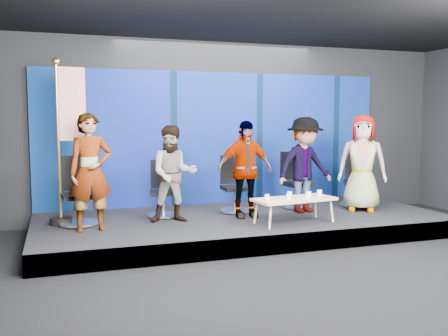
{
  "coord_description": "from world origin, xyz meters",
  "views": [
    {
      "loc": [
        -3.06,
        -5.52,
        1.99
      ],
      "look_at": [
        -0.39,
        2.4,
        1.16
      ],
      "focal_mm": 40.0,
      "sensor_mm": 36.0,
      "label": 1
    }
  ],
  "objects_px": {
    "chair_e": "(356,187)",
    "mug_e": "(319,193)",
    "chair_a": "(78,202)",
    "coffee_table": "(294,200)",
    "panelist_a": "(90,172)",
    "flag_stand": "(67,137)",
    "panelist_e": "(362,163)",
    "mug_a": "(267,197)",
    "chair_b": "(163,198)",
    "panelist_b": "(173,174)",
    "panelist_c": "(245,169)",
    "chair_c": "(235,194)",
    "mug_d": "(308,195)",
    "chair_d": "(296,189)",
    "mug_c": "(290,194)",
    "panelist_d": "(305,165)",
    "mug_b": "(289,197)"
  },
  "relations": [
    {
      "from": "coffee_table",
      "to": "panelist_b",
      "type": "bearing_deg",
      "value": 158.45
    },
    {
      "from": "panelist_b",
      "to": "chair_c",
      "type": "xyz_separation_m",
      "value": [
        1.24,
        0.51,
        -0.45
      ]
    },
    {
      "from": "chair_d",
      "to": "chair_c",
      "type": "bearing_deg",
      "value": 173.54
    },
    {
      "from": "chair_e",
      "to": "mug_a",
      "type": "height_order",
      "value": "chair_e"
    },
    {
      "from": "chair_a",
      "to": "chair_b",
      "type": "height_order",
      "value": "chair_a"
    },
    {
      "from": "panelist_a",
      "to": "panelist_b",
      "type": "bearing_deg",
      "value": 4.33
    },
    {
      "from": "panelist_c",
      "to": "mug_e",
      "type": "distance_m",
      "value": 1.32
    },
    {
      "from": "panelist_a",
      "to": "panelist_c",
      "type": "bearing_deg",
      "value": -0.2
    },
    {
      "from": "chair_c",
      "to": "mug_b",
      "type": "relative_size",
      "value": 10.9
    },
    {
      "from": "chair_c",
      "to": "chair_d",
      "type": "distance_m",
      "value": 1.26
    },
    {
      "from": "mug_e",
      "to": "chair_a",
      "type": "bearing_deg",
      "value": 166.95
    },
    {
      "from": "chair_a",
      "to": "mug_a",
      "type": "distance_m",
      "value": 3.01
    },
    {
      "from": "panelist_a",
      "to": "flag_stand",
      "type": "height_order",
      "value": "flag_stand"
    },
    {
      "from": "panelist_e",
      "to": "panelist_d",
      "type": "bearing_deg",
      "value": -157.59
    },
    {
      "from": "mug_a",
      "to": "flag_stand",
      "type": "relative_size",
      "value": 0.03
    },
    {
      "from": "panelist_c",
      "to": "coffee_table",
      "type": "relative_size",
      "value": 1.19
    },
    {
      "from": "chair_c",
      "to": "mug_b",
      "type": "xyz_separation_m",
      "value": [
        0.42,
        -1.35,
        0.12
      ]
    },
    {
      "from": "panelist_c",
      "to": "panelist_b",
      "type": "bearing_deg",
      "value": -178.45
    },
    {
      "from": "chair_b",
      "to": "chair_e",
      "type": "bearing_deg",
      "value": 6.67
    },
    {
      "from": "chair_a",
      "to": "mug_c",
      "type": "distance_m",
      "value": 3.41
    },
    {
      "from": "panelist_c",
      "to": "panelist_d",
      "type": "relative_size",
      "value": 0.96
    },
    {
      "from": "chair_e",
      "to": "panelist_a",
      "type": "bearing_deg",
      "value": -141.33
    },
    {
      "from": "mug_b",
      "to": "panelist_c",
      "type": "bearing_deg",
      "value": 116.77
    },
    {
      "from": "chair_d",
      "to": "panelist_e",
      "type": "height_order",
      "value": "panelist_e"
    },
    {
      "from": "mug_d",
      "to": "flag_stand",
      "type": "xyz_separation_m",
      "value": [
        -3.68,
        1.16,
        0.93
      ]
    },
    {
      "from": "panelist_c",
      "to": "mug_d",
      "type": "height_order",
      "value": "panelist_c"
    },
    {
      "from": "chair_d",
      "to": "mug_a",
      "type": "xyz_separation_m",
      "value": [
        -1.17,
        -1.32,
        0.11
      ]
    },
    {
      "from": "chair_d",
      "to": "panelist_a",
      "type": "bearing_deg",
      "value": -177.66
    },
    {
      "from": "panelist_b",
      "to": "mug_c",
      "type": "xyz_separation_m",
      "value": [
        1.8,
        -0.61,
        -0.34
      ]
    },
    {
      "from": "panelist_e",
      "to": "mug_a",
      "type": "xyz_separation_m",
      "value": [
        -2.17,
        -0.64,
        -0.43
      ]
    },
    {
      "from": "panelist_b",
      "to": "mug_b",
      "type": "height_order",
      "value": "panelist_b"
    },
    {
      "from": "chair_b",
      "to": "panelist_b",
      "type": "distance_m",
      "value": 0.69
    },
    {
      "from": "chair_e",
      "to": "mug_a",
      "type": "bearing_deg",
      "value": -122.84
    },
    {
      "from": "chair_b",
      "to": "chair_e",
      "type": "height_order",
      "value": "chair_e"
    },
    {
      "from": "chair_a",
      "to": "panelist_a",
      "type": "height_order",
      "value": "panelist_a"
    },
    {
      "from": "mug_d",
      "to": "mug_b",
      "type": "bearing_deg",
      "value": -171.03
    },
    {
      "from": "panelist_d",
      "to": "mug_d",
      "type": "height_order",
      "value": "panelist_d"
    },
    {
      "from": "chair_e",
      "to": "mug_e",
      "type": "bearing_deg",
      "value": -112.06
    },
    {
      "from": "chair_d",
      "to": "chair_b",
      "type": "bearing_deg",
      "value": 172.36
    },
    {
      "from": "chair_c",
      "to": "chair_d",
      "type": "xyz_separation_m",
      "value": [
        1.26,
        0.06,
        0.01
      ]
    },
    {
      "from": "chair_a",
      "to": "panelist_d",
      "type": "bearing_deg",
      "value": -7.82
    },
    {
      "from": "chair_c",
      "to": "chair_d",
      "type": "height_order",
      "value": "chair_d"
    },
    {
      "from": "chair_a",
      "to": "coffee_table",
      "type": "bearing_deg",
      "value": -21.51
    },
    {
      "from": "chair_a",
      "to": "panelist_e",
      "type": "relative_size",
      "value": 0.62
    },
    {
      "from": "chair_e",
      "to": "mug_e",
      "type": "relative_size",
      "value": 11.38
    },
    {
      "from": "panelist_e",
      "to": "mug_c",
      "type": "relative_size",
      "value": 19.63
    },
    {
      "from": "chair_c",
      "to": "chair_e",
      "type": "bearing_deg",
      "value": -2.09
    },
    {
      "from": "mug_b",
      "to": "flag_stand",
      "type": "relative_size",
      "value": 0.04
    },
    {
      "from": "panelist_a",
      "to": "mug_e",
      "type": "distance_m",
      "value": 3.71
    },
    {
      "from": "panelist_a",
      "to": "chair_d",
      "type": "distance_m",
      "value": 3.95
    }
  ]
}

